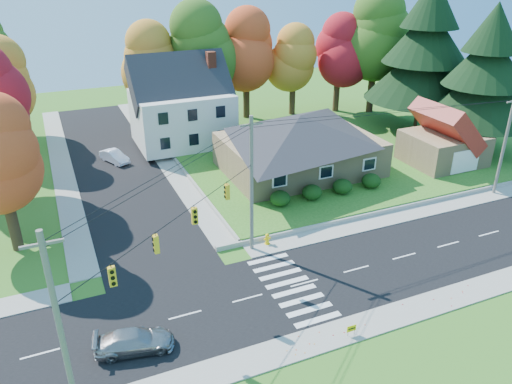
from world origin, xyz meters
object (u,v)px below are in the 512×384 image
(fire_hydrant, at_px, (267,239))
(white_car, at_px, (114,156))
(ranch_house, at_px, (299,142))
(silver_sedan, at_px, (134,341))

(fire_hydrant, bearing_deg, white_car, 110.01)
(ranch_house, relative_size, silver_sedan, 3.47)
(white_car, bearing_deg, fire_hydrant, -94.26)
(silver_sedan, bearing_deg, fire_hydrant, -46.82)
(ranch_house, distance_m, silver_sedan, 26.31)
(ranch_house, bearing_deg, fire_hydrant, -127.57)
(silver_sedan, bearing_deg, ranch_house, -36.72)
(ranch_house, xyz_separation_m, silver_sedan, (-19.26, -17.73, -2.64))
(ranch_house, xyz_separation_m, white_car, (-15.85, 10.26, -2.63))
(ranch_house, relative_size, white_car, 3.90)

